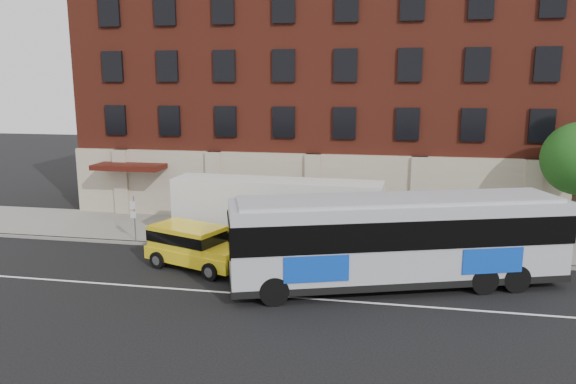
% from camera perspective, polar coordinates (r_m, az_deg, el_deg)
% --- Properties ---
extents(ground, '(120.00, 120.00, 0.00)m').
position_cam_1_polar(ground, '(21.31, -1.96, -11.31)').
color(ground, black).
rests_on(ground, ground).
extents(sidewalk, '(60.00, 6.00, 0.15)m').
position_cam_1_polar(sidewalk, '(29.65, 1.82, -4.55)').
color(sidewalk, gray).
rests_on(sidewalk, ground).
extents(kerb, '(60.00, 0.25, 0.15)m').
position_cam_1_polar(kerb, '(26.82, 0.83, -6.28)').
color(kerb, gray).
rests_on(kerb, ground).
extents(lane_line, '(60.00, 0.12, 0.01)m').
position_cam_1_polar(lane_line, '(21.76, -1.67, -10.79)').
color(lane_line, white).
rests_on(lane_line, ground).
extents(building, '(30.00, 12.10, 15.00)m').
position_cam_1_polar(building, '(36.36, 3.83, 10.38)').
color(building, maroon).
rests_on(building, sidewalk).
extents(sign_pole, '(0.30, 0.20, 2.50)m').
position_cam_1_polar(sign_pole, '(29.18, -15.80, -2.45)').
color(sign_pole, gray).
rests_on(sign_pole, ground).
extents(city_bus, '(13.83, 7.06, 3.73)m').
position_cam_1_polar(city_bus, '(22.53, 11.42, -4.72)').
color(city_bus, '#B3B4BF').
rests_on(city_bus, ground).
extents(yellow_suv, '(5.06, 3.43, 1.89)m').
position_cam_1_polar(yellow_suv, '(24.98, -9.90, -5.38)').
color(yellow_suv, yellow).
rests_on(yellow_suv, ground).
extents(shipping_container, '(10.54, 2.63, 3.49)m').
position_cam_1_polar(shipping_container, '(27.33, -1.17, -2.35)').
color(shipping_container, black).
rests_on(shipping_container, ground).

